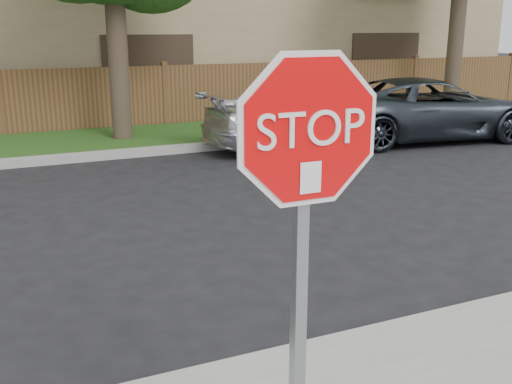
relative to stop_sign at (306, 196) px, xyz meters
name	(u,v)px	position (x,y,z in m)	size (l,w,h in m)	color
far_curb	(9,163)	(-1.12, 9.63, -1.75)	(70.00, 0.30, 0.15)	gray
grass_strip	(6,148)	(-1.12, 11.28, -1.77)	(70.00, 3.00, 0.12)	#1E4714
stop_sign	(306,196)	(0.00, 0.00, 0.00)	(1.01, 0.13, 2.55)	gray
sedan_right	(303,118)	(4.91, 9.08, -1.18)	(1.81, 4.45, 1.29)	silver
sedan_far_right	(428,109)	(8.02, 8.73, -1.11)	(2.38, 5.16, 1.43)	#313841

